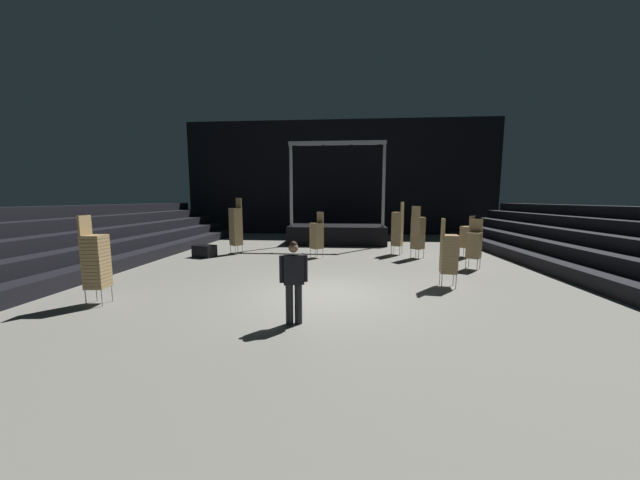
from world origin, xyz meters
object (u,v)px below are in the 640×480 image
chair_stack_mid_right (236,226)px  chair_stack_rear_centre (474,244)px  chair_stack_rear_right (397,228)px  chair_stack_mid_centre (467,236)px  man_with_tie (294,278)px  chair_stack_front_right (317,235)px  chair_stack_mid_left (418,232)px  stage_riser (337,232)px  equipment_road_case (205,251)px  chair_stack_front_left (96,260)px  chair_stack_rear_left (449,253)px

chair_stack_mid_right → chair_stack_rear_centre: 9.92m
chair_stack_rear_right → chair_stack_mid_centre: bearing=-72.9°
man_with_tie → chair_stack_rear_right: size_ratio=0.71×
chair_stack_mid_centre → chair_stack_rear_centre: bearing=-148.6°
chair_stack_front_right → chair_stack_rear_centre: bearing=-150.3°
chair_stack_mid_right → chair_stack_rear_centre: bearing=-156.5°
chair_stack_front_right → man_with_tie: bearing=138.6°
chair_stack_mid_left → man_with_tie: bearing=-73.1°
man_with_tie → chair_stack_rear_centre: 7.95m
chair_stack_rear_right → chair_stack_rear_centre: bearing=-117.8°
stage_riser → chair_stack_rear_right: bearing=-51.4°
chair_stack_mid_left → chair_stack_rear_centre: (1.53, -2.05, -0.21)m
equipment_road_case → chair_stack_rear_right: bearing=8.6°
chair_stack_front_left → chair_stack_rear_left: 9.13m
man_with_tie → chair_stack_mid_left: chair_stack_mid_left is taller
chair_stack_mid_left → chair_stack_rear_centre: chair_stack_mid_left is taller
chair_stack_mid_centre → equipment_road_case: (-11.39, -0.90, -0.64)m
man_with_tie → chair_stack_mid_right: (-3.97, 8.14, 0.32)m
chair_stack_rear_left → chair_stack_rear_centre: size_ratio=1.09×
chair_stack_front_right → chair_stack_rear_right: 3.73m
chair_stack_front_left → chair_stack_mid_left: (8.97, 6.79, 0.04)m
man_with_tie → chair_stack_mid_left: 8.69m
chair_stack_rear_right → chair_stack_rear_centre: size_ratio=1.33×
chair_stack_mid_left → chair_stack_front_left: bearing=-97.9°
chair_stack_rear_right → equipment_road_case: chair_stack_rear_right is taller
chair_stack_mid_left → stage_riser: bearing=173.8°
chair_stack_mid_left → chair_stack_rear_left: (-0.12, -4.55, -0.13)m
stage_riser → chair_stack_mid_centre: size_ratio=3.06×
man_with_tie → equipment_road_case: (-5.10, 7.25, -0.70)m
chair_stack_rear_centre → chair_stack_front_left: bearing=59.4°
chair_stack_mid_right → equipment_road_case: (-1.13, -0.88, -1.02)m
chair_stack_rear_left → chair_stack_front_left: bearing=-68.8°
chair_stack_mid_centre → chair_stack_front_right: bearing=142.5°
chair_stack_mid_right → chair_stack_mid_centre: (10.26, 0.02, -0.38)m
man_with_tie → chair_stack_mid_right: chair_stack_mid_right is taller
chair_stack_rear_right → chair_stack_front_right: bearing=131.6°
stage_riser → equipment_road_case: stage_riser is taller
chair_stack_mid_centre → chair_stack_rear_right: size_ratio=0.75×
chair_stack_rear_right → chair_stack_front_left: bearing=157.3°
chair_stack_front_right → chair_stack_rear_right: size_ratio=0.82×
chair_stack_front_right → chair_stack_rear_left: (4.16, -4.31, 0.00)m
man_with_tie → chair_stack_mid_right: 9.06m
stage_riser → chair_stack_mid_left: size_ratio=2.47×
chair_stack_mid_right → chair_stack_front_left: bearing=121.0°
chair_stack_rear_left → chair_stack_rear_right: size_ratio=0.82×
chair_stack_mid_centre → chair_stack_mid_left: bearing=148.5°
chair_stack_front_left → equipment_road_case: size_ratio=2.37×
chair_stack_rear_centre → chair_stack_mid_right: bearing=20.4°
chair_stack_rear_left → man_with_tie: bearing=-44.8°
equipment_road_case → chair_stack_front_right: bearing=2.1°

